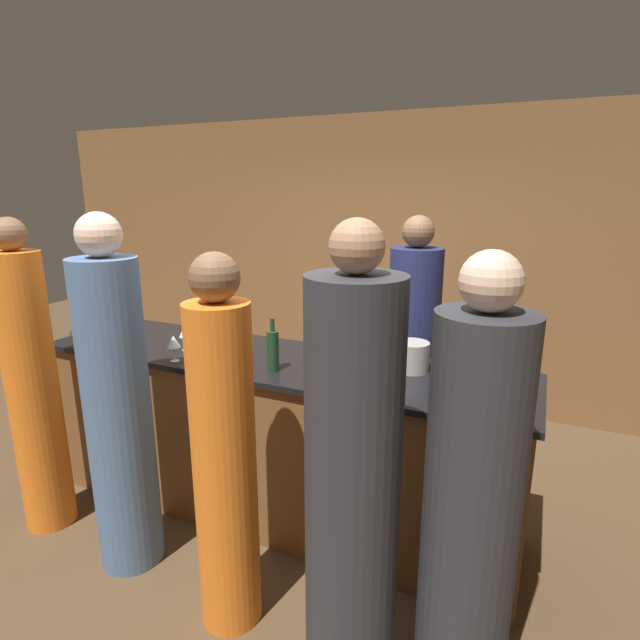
{
  "coord_description": "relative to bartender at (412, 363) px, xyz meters",
  "views": [
    {
      "loc": [
        1.48,
        -2.57,
        2.09
      ],
      "look_at": [
        0.28,
        0.1,
        1.33
      ],
      "focal_mm": 28.0,
      "sensor_mm": 36.0,
      "label": 1
    }
  ],
  "objects": [
    {
      "name": "guest_1",
      "position": [
        -0.48,
        -1.62,
        -0.02
      ],
      "size": [
        0.3,
        0.3,
        1.84
      ],
      "color": "orange",
      "rests_on": "ground_plane"
    },
    {
      "name": "wine_glass_2",
      "position": [
        -1.21,
        -1.07,
        0.3
      ],
      "size": [
        0.08,
        0.08,
        0.16
      ],
      "color": "silver",
      "rests_on": "bar_counter"
    },
    {
      "name": "bar_counter",
      "position": [
        -0.7,
        -0.76,
        -0.36
      ],
      "size": [
        3.13,
        0.79,
        1.08
      ],
      "color": "brown",
      "rests_on": "ground_plane"
    },
    {
      "name": "bartender",
      "position": [
        0.0,
        0.0,
        0.0
      ],
      "size": [
        0.36,
        0.36,
        1.93
      ],
      "rotation": [
        0.0,
        0.0,
        3.14
      ],
      "color": "#1E234C",
      "rests_on": "ground_plane"
    },
    {
      "name": "wine_glass_0",
      "position": [
        -0.03,
        -0.84,
        0.29
      ],
      "size": [
        0.07,
        0.07,
        0.15
      ],
      "color": "silver",
      "rests_on": "bar_counter"
    },
    {
      "name": "wine_glass_1",
      "position": [
        -1.99,
        -1.12,
        0.3
      ],
      "size": [
        0.08,
        0.08,
        0.17
      ],
      "color": "silver",
      "rests_on": "bar_counter"
    },
    {
      "name": "ice_bucket",
      "position": [
        0.15,
        -0.63,
        0.26
      ],
      "size": [
        0.19,
        0.19,
        0.17
      ],
      "color": "#9E9993",
      "rests_on": "bar_counter"
    },
    {
      "name": "ground_plane",
      "position": [
        -0.7,
        -0.76,
        -0.9
      ],
      "size": [
        14.0,
        14.0,
        0.0
      ],
      "primitive_type": "plane",
      "color": "#4C3823"
    },
    {
      "name": "wine_glass_5",
      "position": [
        0.68,
        -1.02,
        0.31
      ],
      "size": [
        0.07,
        0.07,
        0.17
      ],
      "color": "silver",
      "rests_on": "bar_counter"
    },
    {
      "name": "guest_2",
      "position": [
        -1.24,
        -1.51,
        0.03
      ],
      "size": [
        0.35,
        0.35,
        1.99
      ],
      "color": "#4C6B93",
      "rests_on": "ground_plane"
    },
    {
      "name": "wine_glass_4",
      "position": [
        -2.17,
        -0.83,
        0.29
      ],
      "size": [
        0.08,
        0.08,
        0.15
      ],
      "color": "silver",
      "rests_on": "bar_counter"
    },
    {
      "name": "guest_0",
      "position": [
        -1.97,
        -1.48,
        0.02
      ],
      "size": [
        0.29,
        0.29,
        1.95
      ],
      "color": "orange",
      "rests_on": "ground_plane"
    },
    {
      "name": "back_wall",
      "position": [
        -0.7,
        1.46,
        0.5
      ],
      "size": [
        8.0,
        0.06,
        2.8
      ],
      "color": "brown",
      "rests_on": "ground_plane"
    },
    {
      "name": "guest_3",
      "position": [
        0.62,
        -1.5,
        -0.02
      ],
      "size": [
        0.38,
        0.38,
        1.89
      ],
      "color": "#2D2D33",
      "rests_on": "ground_plane"
    },
    {
      "name": "guest_4",
      "position": [
        0.17,
        -1.64,
        0.03
      ],
      "size": [
        0.39,
        0.39,
        2.0
      ],
      "color": "#2D2D33",
      "rests_on": "ground_plane"
    },
    {
      "name": "wine_glass_3",
      "position": [
        -1.29,
        -0.87,
        0.3
      ],
      "size": [
        0.08,
        0.08,
        0.17
      ],
      "color": "silver",
      "rests_on": "bar_counter"
    },
    {
      "name": "wine_bottle_0",
      "position": [
        -0.58,
        -0.96,
        0.3
      ],
      "size": [
        0.07,
        0.07,
        0.31
      ],
      "color": "#19381E",
      "rests_on": "bar_counter"
    }
  ]
}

